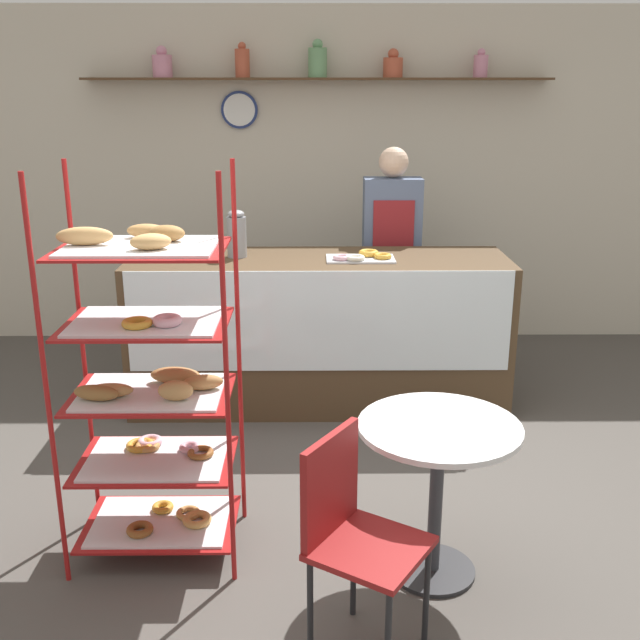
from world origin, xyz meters
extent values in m
plane|color=#4C4742|center=(0.00, 0.00, 0.00)|extent=(14.00, 14.00, 0.00)
cube|color=beige|center=(0.00, 2.80, 1.35)|extent=(10.00, 0.06, 2.70)
cube|color=#4C331E|center=(0.00, 2.65, 2.14)|extent=(3.63, 0.24, 0.02)
cylinder|color=#CC7F99|center=(-1.20, 2.65, 2.24)|extent=(0.15, 0.15, 0.17)
sphere|color=#CC7F99|center=(-1.20, 2.65, 2.34)|extent=(0.08, 0.08, 0.08)
cylinder|color=#B24C33|center=(-0.58, 2.65, 2.26)|extent=(0.11, 0.11, 0.21)
sphere|color=#B24C33|center=(-0.58, 2.65, 2.38)|extent=(0.06, 0.06, 0.06)
cylinder|color=#669966|center=(0.00, 2.65, 2.26)|extent=(0.14, 0.14, 0.22)
sphere|color=#669966|center=(0.00, 2.65, 2.40)|extent=(0.08, 0.08, 0.08)
cylinder|color=#B24C33|center=(0.58, 2.65, 2.23)|extent=(0.15, 0.15, 0.15)
sphere|color=#B24C33|center=(0.58, 2.65, 2.33)|extent=(0.08, 0.08, 0.08)
cylinder|color=#CC7F99|center=(1.26, 2.65, 2.23)|extent=(0.11, 0.11, 0.17)
sphere|color=#CC7F99|center=(1.26, 2.65, 2.34)|extent=(0.06, 0.06, 0.06)
cylinder|color=navy|center=(-0.62, 2.75, 1.91)|extent=(0.29, 0.03, 0.29)
cylinder|color=white|center=(-0.62, 2.74, 1.91)|extent=(0.25, 0.00, 0.25)
cube|color=#4C3823|center=(0.00, 1.36, 0.51)|extent=(2.50, 0.73, 1.01)
cube|color=silver|center=(0.00, 0.99, 0.69)|extent=(2.40, 0.01, 0.65)
cylinder|color=#A51919|center=(-1.12, -0.62, 0.89)|extent=(0.02, 0.02, 1.79)
cylinder|color=#A51919|center=(-0.39, -0.62, 0.89)|extent=(0.02, 0.02, 1.79)
cylinder|color=#A51919|center=(-1.12, -0.12, 0.89)|extent=(0.02, 0.02, 1.79)
cylinder|color=#A51919|center=(-0.39, -0.12, 0.89)|extent=(0.02, 0.02, 1.79)
cube|color=#A51919|center=(-0.76, -0.37, 0.12)|extent=(0.71, 0.48, 0.01)
cube|color=silver|center=(-0.76, -0.37, 0.13)|extent=(0.63, 0.43, 0.01)
torus|color=brown|center=(-0.83, -0.47, 0.16)|extent=(0.12, 0.12, 0.04)
torus|color=tan|center=(-0.58, -0.39, 0.16)|extent=(0.14, 0.14, 0.04)
torus|color=gold|center=(-0.76, -0.28, 0.15)|extent=(0.10, 0.10, 0.03)
torus|color=tan|center=(-0.63, -0.33, 0.15)|extent=(0.12, 0.12, 0.03)
cube|color=#A51919|center=(-0.76, -0.37, 0.45)|extent=(0.71, 0.48, 0.01)
cube|color=silver|center=(-0.76, -0.37, 0.46)|extent=(0.63, 0.43, 0.01)
torus|color=#EAB2C1|center=(-0.81, -0.24, 0.48)|extent=(0.12, 0.12, 0.03)
torus|color=#EAB2C1|center=(-0.61, -0.30, 0.48)|extent=(0.10, 0.10, 0.03)
torus|color=gold|center=(-0.85, -0.28, 0.48)|extent=(0.13, 0.13, 0.03)
torus|color=brown|center=(-0.56, -0.35, 0.48)|extent=(0.12, 0.12, 0.03)
torus|color=tan|center=(-0.81, -0.28, 0.48)|extent=(0.11, 0.11, 0.03)
cube|color=#A51919|center=(-0.76, -0.37, 0.78)|extent=(0.71, 0.48, 0.01)
cube|color=silver|center=(-0.76, -0.37, 0.79)|extent=(0.63, 0.43, 0.01)
ellipsoid|color=tan|center=(-0.92, -0.43, 0.83)|extent=(0.20, 0.08, 0.06)
ellipsoid|color=olive|center=(-0.97, -0.47, 0.83)|extent=(0.22, 0.12, 0.07)
ellipsoid|color=tan|center=(-0.63, -0.47, 0.84)|extent=(0.15, 0.08, 0.09)
ellipsoid|color=#B27F47|center=(-0.67, -0.27, 0.83)|extent=(0.24, 0.12, 0.07)
ellipsoid|color=#B27F47|center=(-0.53, -0.36, 0.83)|extent=(0.19, 0.10, 0.07)
cube|color=#A51919|center=(-0.76, -0.37, 1.11)|extent=(0.71, 0.48, 0.01)
cube|color=silver|center=(-0.76, -0.37, 1.12)|extent=(0.63, 0.43, 0.01)
torus|color=gold|center=(-0.77, -0.46, 1.14)|extent=(0.13, 0.13, 0.03)
torus|color=#EAB2C1|center=(-0.65, -0.44, 1.15)|extent=(0.13, 0.13, 0.04)
cube|color=#A51919|center=(-0.76, -0.37, 1.44)|extent=(0.71, 0.48, 0.01)
cube|color=silver|center=(-0.76, -0.37, 1.45)|extent=(0.63, 0.43, 0.01)
ellipsoid|color=tan|center=(-0.99, -0.37, 1.49)|extent=(0.24, 0.09, 0.08)
ellipsoid|color=tan|center=(-0.69, -0.46, 1.49)|extent=(0.19, 0.14, 0.07)
ellipsoid|color=#B27F47|center=(-0.76, -0.22, 1.49)|extent=(0.20, 0.11, 0.06)
ellipsoid|color=olive|center=(-0.66, -0.30, 1.49)|extent=(0.16, 0.11, 0.07)
cube|color=#282833|center=(0.54, 1.96, 0.45)|extent=(0.25, 0.19, 0.91)
cube|color=slate|center=(0.54, 1.96, 1.18)|extent=(0.42, 0.22, 0.55)
cube|color=maroon|center=(0.54, 1.84, 1.08)|extent=(0.29, 0.01, 0.46)
sphere|color=beige|center=(0.54, 1.96, 1.57)|extent=(0.21, 0.21, 0.21)
cylinder|color=#262628|center=(0.50, -0.58, 0.01)|extent=(0.38, 0.38, 0.02)
cylinder|color=#333338|center=(0.50, -0.58, 0.36)|extent=(0.06, 0.06, 0.68)
cylinder|color=white|center=(0.50, -0.58, 0.71)|extent=(0.70, 0.70, 0.02)
cylinder|color=black|center=(0.40, -1.03, 0.23)|extent=(0.02, 0.02, 0.45)
cylinder|color=black|center=(-0.05, -1.13, 0.23)|extent=(0.02, 0.02, 0.45)
cylinder|color=black|center=(0.12, -0.86, 0.23)|extent=(0.02, 0.02, 0.45)
cube|color=maroon|center=(0.17, -1.08, 0.47)|extent=(0.53, 0.53, 0.03)
cube|color=maroon|center=(0.03, -0.98, 0.68)|extent=(0.22, 0.32, 0.40)
cylinder|color=gray|center=(-0.54, 1.40, 1.14)|extent=(0.13, 0.13, 0.26)
ellipsoid|color=gray|center=(-0.54, 1.40, 1.30)|extent=(0.11, 0.11, 0.05)
cube|color=silver|center=(0.27, 1.30, 1.02)|extent=(0.44, 0.25, 0.01)
torus|color=gold|center=(0.41, 1.29, 1.04)|extent=(0.11, 0.11, 0.03)
torus|color=gold|center=(0.33, 1.36, 1.04)|extent=(0.13, 0.13, 0.04)
torus|color=#EAB2C1|center=(0.15, 1.25, 1.04)|extent=(0.11, 0.11, 0.03)
torus|color=silver|center=(0.23, 1.24, 1.04)|extent=(0.13, 0.13, 0.03)
camera|label=1|loc=(-0.03, -3.45, 2.09)|focal=42.00mm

